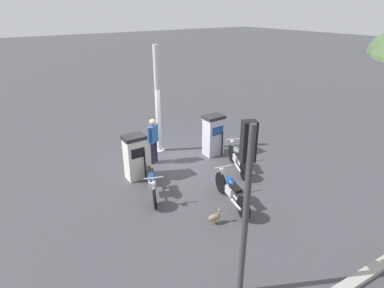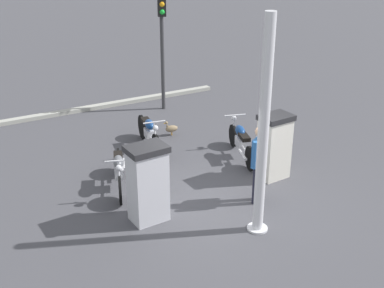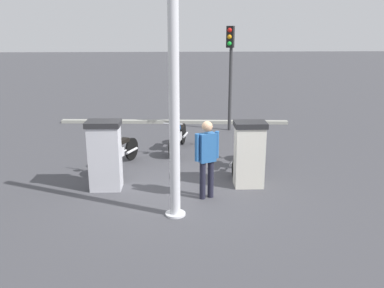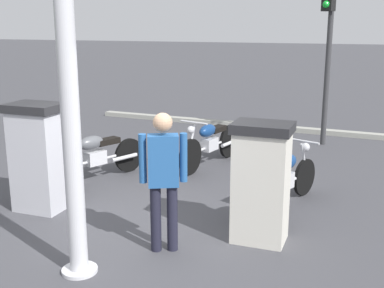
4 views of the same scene
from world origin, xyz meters
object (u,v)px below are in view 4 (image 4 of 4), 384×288
object	(u,v)px
attendant_person	(163,173)
fuel_pump_far	(38,157)
motorcycle_far_pump	(96,154)
wandering_duck	(264,154)
motorcycle_near_pump	(282,177)
motorcycle_extra	(210,142)
fuel_pump_near	(261,182)
roadside_traffic_light	(328,32)
canopy_support_pole	(69,96)

from	to	relation	value
attendant_person	fuel_pump_far	bearing A→B (deg)	73.57
motorcycle_far_pump	wandering_duck	distance (m)	3.26
motorcycle_near_pump	motorcycle_far_pump	xyz separation A→B (m)	(0.20, 3.27, 0.01)
fuel_pump_far	attendant_person	xyz separation A→B (m)	(-0.66, -2.25, 0.18)
motorcycle_extra	attendant_person	world-z (taller)	attendant_person
motorcycle_far_pump	motorcycle_extra	distance (m)	2.22
motorcycle_far_pump	motorcycle_near_pump	bearing A→B (deg)	-93.54
motorcycle_far_pump	wandering_duck	xyz separation A→B (m)	(1.98, -2.57, -0.27)
fuel_pump_near	fuel_pump_far	distance (m)	3.29
wandering_duck	roadside_traffic_light	size ratio (longest dim) A/B	0.12
motorcycle_far_pump	wandering_duck	bearing A→B (deg)	-52.35
fuel_pump_far	motorcycle_near_pump	world-z (taller)	fuel_pump_far
fuel_pump_far	motorcycle_extra	bearing A→B (deg)	-29.63
motorcycle_far_pump	roadside_traffic_light	xyz separation A→B (m)	(3.96, -3.51, 2.03)
motorcycle_far_pump	roadside_traffic_light	size ratio (longest dim) A/B	0.51
roadside_traffic_light	motorcycle_extra	bearing A→B (deg)	142.00
motorcycle_near_pump	motorcycle_extra	world-z (taller)	motorcycle_extra
motorcycle_near_pump	canopy_support_pole	distance (m)	3.63
attendant_person	canopy_support_pole	distance (m)	1.46
attendant_person	wandering_duck	bearing A→B (deg)	-5.79
motorcycle_extra	roadside_traffic_light	bearing A→B (deg)	-38.00
motorcycle_near_pump	attendant_person	size ratio (longest dim) A/B	1.12
motorcycle_far_pump	canopy_support_pole	xyz separation A→B (m)	(-2.96, -1.46, 1.51)
motorcycle_extra	roadside_traffic_light	distance (m)	3.69
fuel_pump_near	canopy_support_pole	distance (m)	2.58
motorcycle_extra	attendant_person	bearing A→B (deg)	-171.57
fuel_pump_near	fuel_pump_far	xyz separation A→B (m)	(-0.00, 3.29, 0.03)
motorcycle_far_pump	attendant_person	world-z (taller)	attendant_person
fuel_pump_far	motorcycle_near_pump	xyz separation A→B (m)	(1.27, -3.36, -0.35)
fuel_pump_near	motorcycle_far_pump	world-z (taller)	fuel_pump_near
fuel_pump_near	motorcycle_far_pump	size ratio (longest dim) A/B	0.83
fuel_pump_far	motorcycle_near_pump	size ratio (longest dim) A/B	0.84
motorcycle_far_pump	attendant_person	bearing A→B (deg)	-134.77
wandering_duck	motorcycle_near_pump	bearing A→B (deg)	-162.26
attendant_person	canopy_support_pole	bearing A→B (deg)	139.86
fuel_pump_near	wandering_duck	distance (m)	3.56
attendant_person	motorcycle_near_pump	bearing A→B (deg)	-30.02
motorcycle_near_pump	attendant_person	xyz separation A→B (m)	(-1.93, 1.12, 0.52)
fuel_pump_far	wandering_duck	distance (m)	4.41
fuel_pump_far	wandering_duck	bearing A→B (deg)	-37.62
roadside_traffic_light	wandering_duck	bearing A→B (deg)	154.49
motorcycle_extra	attendant_person	distance (m)	3.73
fuel_pump_far	wandering_duck	world-z (taller)	fuel_pump_far
fuel_pump_near	fuel_pump_far	size ratio (longest dim) A/B	0.96
motorcycle_extra	wandering_duck	size ratio (longest dim) A/B	4.75
motorcycle_near_pump	fuel_pump_far	bearing A→B (deg)	110.70
wandering_duck	fuel_pump_far	bearing A→B (deg)	142.38
fuel_pump_near	canopy_support_pole	size ratio (longest dim) A/B	0.37
fuel_pump_near	roadside_traffic_light	distance (m)	5.71
motorcycle_extra	wandering_duck	bearing A→B (deg)	-64.36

